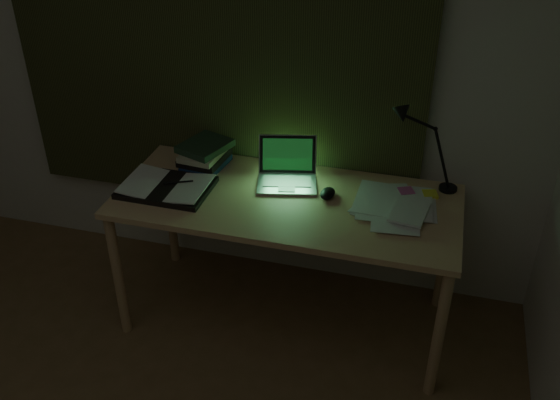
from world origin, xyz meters
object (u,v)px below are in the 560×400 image
at_px(open_textbook, 166,187).
at_px(laptop, 287,167).
at_px(desk, 286,261).
at_px(desk_lamp, 455,146).
at_px(book_stack, 205,155).
at_px(loose_papers, 398,210).

bearing_deg(open_textbook, laptop, 19.75).
distance_m(desk, desk_lamp, 1.01).
distance_m(open_textbook, book_stack, 0.30).
height_order(laptop, loose_papers, laptop).
height_order(open_textbook, book_stack, book_stack).
bearing_deg(laptop, open_textbook, -174.33).
bearing_deg(desk_lamp, desk, -163.60).
bearing_deg(desk, open_textbook, -172.78).
xyz_separation_m(loose_papers, desk_lamp, (0.22, 0.26, 0.23)).
height_order(book_stack, loose_papers, book_stack).
bearing_deg(desk, book_stack, 157.19).
height_order(open_textbook, loose_papers, open_textbook).
xyz_separation_m(desk, book_stack, (-0.49, 0.21, 0.44)).
bearing_deg(book_stack, desk_lamp, 3.82).
xyz_separation_m(desk, laptop, (-0.03, 0.12, 0.48)).
bearing_deg(desk_lamp, open_textbook, -169.59).
distance_m(desk, book_stack, 0.69).
relative_size(open_textbook, desk_lamp, 0.90).
xyz_separation_m(laptop, book_stack, (-0.46, 0.09, -0.04)).
xyz_separation_m(desk, desk_lamp, (0.74, 0.29, 0.62)).
xyz_separation_m(desk, open_textbook, (-0.59, -0.07, 0.40)).
distance_m(desk, open_textbook, 0.72).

